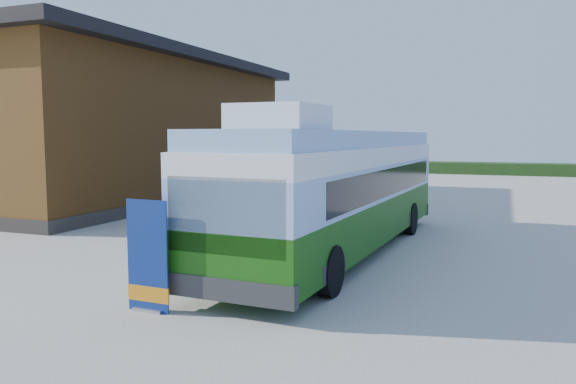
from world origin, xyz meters
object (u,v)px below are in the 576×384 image
at_px(person_b, 262,208).
at_px(banner, 148,266).
at_px(person_a, 330,193).
at_px(picnic_table, 256,237).
at_px(bus, 339,186).
at_px(slurry_tanker, 324,171).

bearing_deg(person_b, banner, 39.37).
bearing_deg(person_a, picnic_table, -121.82).
distance_m(banner, picnic_table, 4.98).
distance_m(picnic_table, person_a, 9.61).
distance_m(bus, banner, 6.92).
height_order(bus, person_a, bus).
bearing_deg(person_b, slurry_tanker, -143.31).
xyz_separation_m(banner, person_b, (-1.65, 9.06, -0.05)).
height_order(person_a, person_b, person_a).
bearing_deg(picnic_table, slurry_tanker, 117.61).
relative_size(person_b, slurry_tanker, 0.28).
bearing_deg(picnic_table, bus, 56.85).
distance_m(bus, person_a, 8.48).
relative_size(person_a, person_b, 1.04).
relative_size(banner, picnic_table, 1.23).
bearing_deg(bus, banner, -103.39).
bearing_deg(picnic_table, person_a, 111.34).
bearing_deg(bus, slurry_tanker, 111.72).
relative_size(bus, picnic_table, 7.51).
bearing_deg(slurry_tanker, person_b, -59.00).
height_order(picnic_table, person_a, person_a).
relative_size(banner, person_b, 1.29).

